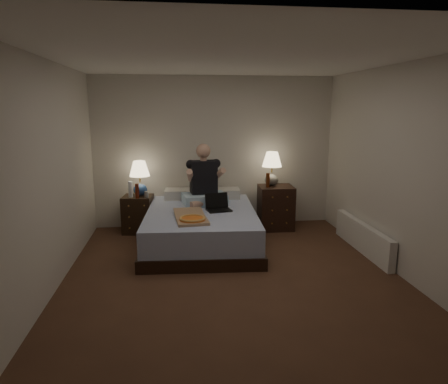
{
  "coord_description": "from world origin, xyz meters",
  "views": [
    {
      "loc": [
        -0.64,
        -4.41,
        1.99
      ],
      "look_at": [
        0.0,
        0.9,
        0.85
      ],
      "focal_mm": 32.0,
      "sensor_mm": 36.0,
      "label": 1
    }
  ],
  "objects": [
    {
      "name": "nightstand_left",
      "position": [
        -1.27,
        1.93,
        0.3
      ],
      "size": [
        0.51,
        0.47,
        0.6
      ],
      "primitive_type": "cube",
      "rotation": [
        0.0,
        0.0,
        -0.13
      ],
      "color": "black",
      "rests_on": "floor"
    },
    {
      "name": "wall_left",
      "position": [
        -2.0,
        0.0,
        1.25
      ],
      "size": [
        0.0,
        4.5,
        2.5
      ],
      "primitive_type": "cube",
      "rotation": [
        1.57,
        0.0,
        1.57
      ],
      "color": "beige",
      "rests_on": "ground"
    },
    {
      "name": "lamp_left",
      "position": [
        -1.22,
        1.97,
        0.88
      ],
      "size": [
        0.38,
        0.38,
        0.56
      ],
      "primitive_type": null,
      "rotation": [
        0.0,
        0.0,
        -0.21
      ],
      "color": "navy",
      "rests_on": "nightstand_left"
    },
    {
      "name": "water_bottle",
      "position": [
        -1.36,
        1.86,
        0.72
      ],
      "size": [
        0.07,
        0.07,
        0.25
      ],
      "primitive_type": "cylinder",
      "color": "white",
      "rests_on": "nightstand_left"
    },
    {
      "name": "bed",
      "position": [
        -0.3,
        1.21,
        0.26
      ],
      "size": [
        1.67,
        2.16,
        0.52
      ],
      "primitive_type": "cube",
      "rotation": [
        0.0,
        0.0,
        -0.06
      ],
      "color": "#556AAB",
      "rests_on": "floor"
    },
    {
      "name": "beer_bottle_right",
      "position": [
        0.83,
        1.81,
        0.83
      ],
      "size": [
        0.06,
        0.06,
        0.23
      ],
      "primitive_type": "cylinder",
      "color": "#52210B",
      "rests_on": "nightstand_right"
    },
    {
      "name": "wall_front",
      "position": [
        0.0,
        -2.25,
        1.25
      ],
      "size": [
        4.0,
        0.0,
        2.5
      ],
      "primitive_type": "cube",
      "rotation": [
        -1.57,
        0.0,
        0.0
      ],
      "color": "beige",
      "rests_on": "ground"
    },
    {
      "name": "radiator",
      "position": [
        1.93,
        0.65,
        0.2
      ],
      "size": [
        0.1,
        1.6,
        0.4
      ],
      "primitive_type": "cube",
      "color": "silver",
      "rests_on": "floor"
    },
    {
      "name": "soda_can",
      "position": [
        -1.12,
        1.79,
        0.65
      ],
      "size": [
        0.07,
        0.07,
        0.1
      ],
      "primitive_type": "cylinder",
      "color": "#9F9F9B",
      "rests_on": "nightstand_left"
    },
    {
      "name": "laptop",
      "position": [
        -0.04,
        1.15,
        0.64
      ],
      "size": [
        0.39,
        0.34,
        0.24
      ],
      "primitive_type": null,
      "rotation": [
        0.0,
        0.0,
        0.2
      ],
      "color": "black",
      "rests_on": "bed"
    },
    {
      "name": "person",
      "position": [
        -0.22,
        1.59,
        0.98
      ],
      "size": [
        0.73,
        0.61,
        0.93
      ],
      "primitive_type": null,
      "rotation": [
        0.0,
        0.0,
        0.15
      ],
      "color": "black",
      "rests_on": "bed"
    },
    {
      "name": "pizza_box",
      "position": [
        -0.45,
        0.61,
        0.56
      ],
      "size": [
        0.47,
        0.79,
        0.08
      ],
      "primitive_type": null,
      "rotation": [
        0.0,
        0.0,
        0.09
      ],
      "color": "tan",
      "rests_on": "bed"
    },
    {
      "name": "lamp_right",
      "position": [
        0.91,
        1.93,
        1.0
      ],
      "size": [
        0.39,
        0.39,
        0.56
      ],
      "primitive_type": null,
      "rotation": [
        0.0,
        0.0,
        0.26
      ],
      "color": "gray",
      "rests_on": "nightstand_right"
    },
    {
      "name": "floor",
      "position": [
        0.0,
        0.0,
        0.0
      ],
      "size": [
        4.0,
        4.5,
        0.0
      ],
      "primitive_type": "cube",
      "color": "brown",
      "rests_on": "ground"
    },
    {
      "name": "wall_right",
      "position": [
        2.0,
        0.0,
        1.25
      ],
      "size": [
        0.0,
        4.5,
        2.5
      ],
      "primitive_type": "cube",
      "rotation": [
        1.57,
        0.0,
        -1.57
      ],
      "color": "beige",
      "rests_on": "ground"
    },
    {
      "name": "wall_back",
      "position": [
        0.0,
        2.25,
        1.25
      ],
      "size": [
        4.0,
        0.0,
        2.5
      ],
      "primitive_type": "cube",
      "rotation": [
        1.57,
        0.0,
        0.0
      ],
      "color": "beige",
      "rests_on": "ground"
    },
    {
      "name": "nightstand_right",
      "position": [
        0.98,
        1.87,
        0.36
      ],
      "size": [
        0.57,
        0.52,
        0.72
      ],
      "primitive_type": "cube",
      "rotation": [
        0.0,
        0.0,
        -0.04
      ],
      "color": "black",
      "rests_on": "floor"
    },
    {
      "name": "ceiling",
      "position": [
        0.0,
        0.0,
        2.5
      ],
      "size": [
        4.0,
        4.5,
        0.0
      ],
      "primitive_type": "cube",
      "rotation": [
        3.14,
        0.0,
        0.0
      ],
      "color": "white",
      "rests_on": "ground"
    },
    {
      "name": "beer_bottle_left",
      "position": [
        -1.26,
        1.77,
        0.71
      ],
      "size": [
        0.06,
        0.06,
        0.23
      ],
      "primitive_type": "cylinder",
      "color": "#571B0C",
      "rests_on": "nightstand_left"
    }
  ]
}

